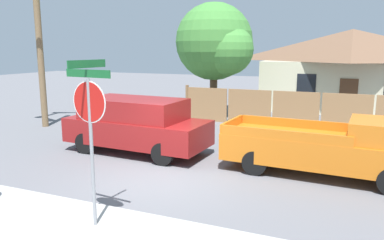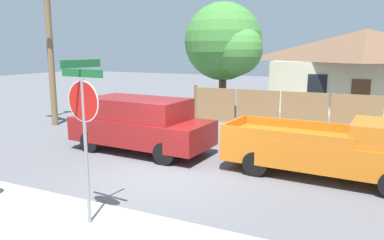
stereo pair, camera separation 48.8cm
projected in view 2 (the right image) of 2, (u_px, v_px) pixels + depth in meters
The scene contains 9 objects.
ground_plane at pixel (159, 179), 10.28m from camera, with size 80.00×80.00×0.00m, color slate.
sidewalk_strip at pixel (63, 237), 7.09m from camera, with size 36.00×3.20×0.01m.
wooden_fence at pixel (356, 114), 15.70m from camera, with size 15.05×0.12×1.75m.
house at pixel (364, 68), 21.97m from camera, with size 10.31×7.25×4.69m.
oak_tree at pixel (226, 43), 19.28m from camera, with size 4.22×4.02×5.91m.
palm_tree at pixel (47, 5), 16.60m from camera, with size 3.09×3.31×6.32m.
red_suv at pixel (140, 123), 12.88m from camera, with size 5.03×2.27×1.87m.
orange_pickup at pixel (335, 149), 10.21m from camera, with size 5.65×2.22×1.68m.
stop_sign at pixel (84, 113), 7.29m from camera, with size 1.08×0.98×3.32m.
Camera 2 is at (5.05, -8.44, 3.51)m, focal length 35.00 mm.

